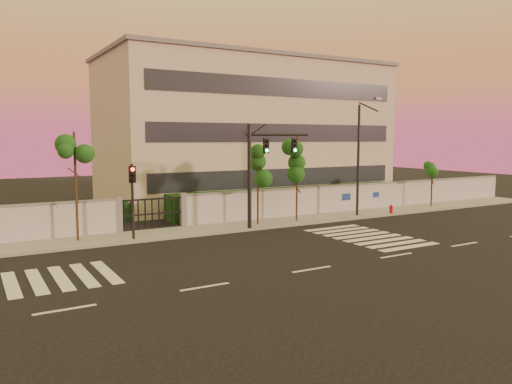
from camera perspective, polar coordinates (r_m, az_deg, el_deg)
ground at (r=21.70m, az=6.39°, el=-8.79°), size 120.00×120.00×0.00m
sidewalk at (r=30.54m, az=-5.48°, el=-4.25°), size 60.00×3.00×0.15m
perimeter_wall at (r=31.77m, az=-6.47°, el=-2.04°), size 60.00×0.36×2.20m
hedge_row at (r=34.71m, az=-6.69°, el=-1.77°), size 41.00×4.25×1.80m
institutional_building at (r=44.37m, az=-1.21°, el=6.91°), size 24.40×12.40×12.25m
road_markings at (r=23.95m, az=-2.11°, el=-7.30°), size 57.00×7.62×0.02m
street_tree_c at (r=27.94m, az=-19.94°, el=3.25°), size 1.63×1.30×5.91m
street_tree_d at (r=31.35m, az=0.23°, el=2.96°), size 1.56×1.24×5.20m
street_tree_e at (r=32.86m, az=4.73°, el=3.82°), size 1.57×1.25×5.78m
street_tree_f at (r=42.05m, az=19.49°, el=1.85°), size 1.41×1.12×3.63m
traffic_signal_main at (r=30.28m, az=0.59°, el=3.28°), size 4.00×1.27×6.42m
traffic_signal_secondary at (r=27.57m, az=-13.93°, el=-0.07°), size 0.33×0.33×4.22m
streetlight_east at (r=35.57m, az=11.80°, el=4.24°), size 0.49×1.99×8.27m
fire_hydrant at (r=37.55m, az=15.19°, el=-1.99°), size 0.32×0.30×0.80m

